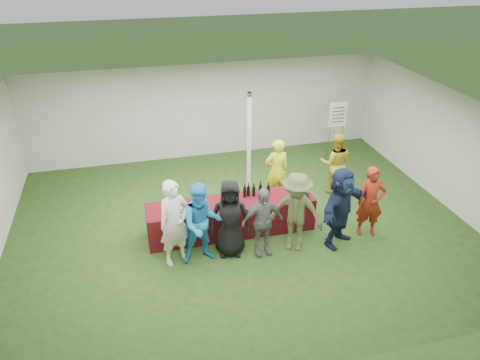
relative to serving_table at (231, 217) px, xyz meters
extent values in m
plane|color=#284719|center=(0.25, 0.12, -0.38)|extent=(60.00, 60.00, 0.00)
plane|color=white|center=(0.25, 4.12, 0.97)|extent=(10.00, 0.00, 10.00)
plane|color=white|center=(0.25, -3.88, 0.97)|extent=(10.00, 0.00, 10.00)
plane|color=white|center=(5.25, 0.12, 0.97)|extent=(0.00, 8.00, 8.00)
plane|color=white|center=(0.25, 0.12, 2.33)|extent=(10.00, 10.00, 0.00)
cylinder|color=silver|center=(0.75, 1.32, 0.98)|extent=(0.10, 0.10, 2.70)
cube|color=maroon|center=(0.00, 0.00, 0.00)|extent=(3.60, 0.80, 0.75)
cylinder|color=black|center=(0.34, 0.14, 0.48)|extent=(0.07, 0.07, 0.22)
cylinder|color=black|center=(0.34, 0.14, 0.64)|extent=(0.03, 0.03, 0.08)
cylinder|color=#9B140E|center=(0.34, 0.14, 0.69)|extent=(0.03, 0.03, 0.02)
cylinder|color=black|center=(0.43, 0.17, 0.48)|extent=(0.07, 0.07, 0.22)
cylinder|color=black|center=(0.43, 0.17, 0.64)|extent=(0.03, 0.03, 0.08)
cylinder|color=#9B140E|center=(0.43, 0.17, 0.69)|extent=(0.03, 0.03, 0.02)
cylinder|color=black|center=(0.54, 0.13, 0.48)|extent=(0.07, 0.07, 0.22)
cylinder|color=black|center=(0.54, 0.13, 0.64)|extent=(0.03, 0.03, 0.08)
cylinder|color=#9B140E|center=(0.54, 0.13, 0.69)|extent=(0.03, 0.03, 0.02)
cylinder|color=black|center=(0.70, 0.17, 0.48)|extent=(0.07, 0.07, 0.22)
cylinder|color=black|center=(0.70, 0.17, 0.64)|extent=(0.03, 0.03, 0.08)
cylinder|color=#9B140E|center=(0.70, 0.17, 0.69)|extent=(0.03, 0.03, 0.02)
cylinder|color=black|center=(0.86, 0.10, 0.48)|extent=(0.07, 0.07, 0.22)
cylinder|color=black|center=(0.86, 0.10, 0.64)|extent=(0.03, 0.03, 0.08)
cylinder|color=#9B140E|center=(0.86, 0.10, 0.69)|extent=(0.03, 0.03, 0.02)
cylinder|color=silver|center=(-1.38, -0.24, 0.38)|extent=(0.06, 0.06, 0.00)
cylinder|color=silver|center=(-1.38, -0.24, 0.42)|extent=(0.01, 0.01, 0.07)
cylinder|color=silver|center=(-1.38, -0.24, 0.50)|extent=(0.06, 0.06, 0.08)
cylinder|color=silver|center=(-1.09, -0.25, 0.38)|extent=(0.06, 0.06, 0.00)
cylinder|color=silver|center=(-1.09, -0.25, 0.42)|extent=(0.01, 0.01, 0.07)
cylinder|color=silver|center=(-1.09, -0.25, 0.50)|extent=(0.06, 0.06, 0.08)
cylinder|color=#450712|center=(-1.09, -0.25, 0.47)|extent=(0.05, 0.05, 0.02)
cylinder|color=silver|center=(-0.84, -0.27, 0.38)|extent=(0.06, 0.06, 0.00)
cylinder|color=silver|center=(-0.84, -0.27, 0.42)|extent=(0.01, 0.01, 0.07)
cylinder|color=silver|center=(-0.84, -0.27, 0.50)|extent=(0.06, 0.06, 0.08)
cylinder|color=#450712|center=(-0.84, -0.27, 0.47)|extent=(0.05, 0.05, 0.02)
cylinder|color=silver|center=(-0.27, -0.30, 0.38)|extent=(0.06, 0.06, 0.00)
cylinder|color=silver|center=(-0.27, -0.30, 0.42)|extent=(0.01, 0.01, 0.07)
cylinder|color=silver|center=(-0.27, -0.30, 0.50)|extent=(0.06, 0.06, 0.08)
cylinder|color=silver|center=(1.28, -0.22, 0.38)|extent=(0.06, 0.06, 0.00)
cylinder|color=silver|center=(1.28, -0.22, 0.42)|extent=(0.01, 0.01, 0.07)
cylinder|color=silver|center=(1.28, -0.22, 0.50)|extent=(0.06, 0.06, 0.08)
cylinder|color=silver|center=(0.13, 0.08, 0.47)|extent=(0.07, 0.07, 0.20)
cylinder|color=silver|center=(0.13, 0.08, 0.59)|extent=(0.03, 0.03, 0.03)
cube|color=white|center=(1.56, 0.05, 0.39)|extent=(0.25, 0.18, 0.03)
cylinder|color=slate|center=(1.57, -0.22, 0.46)|extent=(0.23, 0.23, 0.18)
cylinder|color=slate|center=(3.43, 2.67, 0.18)|extent=(0.02, 0.02, 1.10)
cylinder|color=slate|center=(3.83, 2.67, 0.18)|extent=(0.02, 0.02, 1.10)
cube|color=white|center=(3.63, 2.67, 1.07)|extent=(0.50, 0.02, 0.70)
cube|color=black|center=(3.63, 2.65, 1.27)|extent=(0.36, 0.01, 0.02)
cube|color=black|center=(3.63, 2.65, 1.17)|extent=(0.36, 0.01, 0.02)
cube|color=black|center=(3.63, 2.65, 1.07)|extent=(0.36, 0.01, 0.02)
cube|color=black|center=(3.63, 2.65, 0.97)|extent=(0.36, 0.01, 0.02)
cube|color=black|center=(3.63, 2.65, 0.88)|extent=(0.36, 0.01, 0.02)
imported|color=yellow|center=(1.36, 1.04, 0.43)|extent=(0.59, 0.39, 1.61)
imported|color=gold|center=(2.91, 1.12, 0.41)|extent=(0.92, 0.82, 1.58)
imported|color=silver|center=(-1.28, -0.75, 0.52)|extent=(0.76, 0.63, 1.79)
imported|color=#1E8FD4|center=(-0.77, -0.83, 0.48)|extent=(0.86, 0.69, 1.70)
imported|color=black|center=(-0.19, -0.74, 0.45)|extent=(0.89, 0.67, 1.65)
imported|color=slate|center=(0.42, -0.91, 0.37)|extent=(0.91, 0.46, 1.50)
imported|color=#4C532C|center=(1.12, -0.92, 0.49)|extent=(1.29, 1.10, 1.73)
imported|color=#151F3B|center=(2.07, -0.95, 0.49)|extent=(1.62, 1.33, 1.74)
imported|color=maroon|center=(2.84, -0.80, 0.42)|extent=(0.66, 0.51, 1.59)
camera|label=1|loc=(-1.93, -8.36, 5.43)|focal=35.00mm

